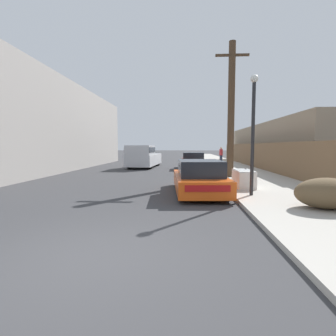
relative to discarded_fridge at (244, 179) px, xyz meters
name	(u,v)px	position (x,y,z in m)	size (l,w,h in m)	color
ground_plane	(90,260)	(-3.96, -7.00, -0.47)	(220.00, 220.00, 0.00)	#38383A
sidewalk_curb	(220,163)	(1.34, 16.50, -0.41)	(4.20, 63.00, 0.12)	#ADA89E
discarded_fridge	(244,179)	(0.00, 0.00, 0.00)	(0.69, 1.56, 0.73)	silver
parked_sports_car_red	(199,178)	(-1.90, -0.94, 0.11)	(2.08, 4.52, 1.29)	#E05114
car_parked_mid	(193,161)	(-1.75, 10.14, 0.15)	(1.88, 4.15, 1.32)	#5B1E19
pickup_truck	(143,157)	(-5.90, 11.07, 0.46)	(2.42, 5.99, 1.88)	silver
utility_pole	(231,109)	(0.09, 3.75, 3.37)	(1.80, 0.37, 7.31)	#4C3826
street_lamp	(253,125)	(-0.14, -1.81, 2.05)	(0.26, 0.26, 4.08)	#232326
brush_pile	(327,193)	(1.41, -3.68, 0.07)	(1.72, 1.21, 0.84)	brown
wooden_fence	(263,156)	(3.29, 8.63, 0.61)	(0.08, 32.02, 1.92)	brown
building_left_block	(35,127)	(-14.09, 9.04, 2.80)	(7.00, 23.80, 6.55)	gray
building_right_house	(288,145)	(7.48, 14.73, 1.47)	(6.00, 22.38, 3.88)	gray
pedestrian	(221,155)	(1.29, 15.85, 0.47)	(0.34, 0.34, 1.62)	#282D42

